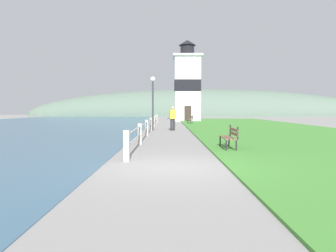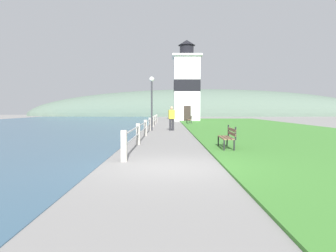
{
  "view_description": "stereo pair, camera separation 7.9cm",
  "coord_description": "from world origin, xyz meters",
  "px_view_note": "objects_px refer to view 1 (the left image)",
  "views": [
    {
      "loc": [
        -0.12,
        -8.92,
        1.61
      ],
      "look_at": [
        -0.09,
        16.0,
        0.3
      ],
      "focal_mm": 35.0,
      "sensor_mm": 36.0,
      "label": 1
    },
    {
      "loc": [
        -0.04,
        -8.92,
        1.61
      ],
      "look_at": [
        -0.09,
        16.0,
        0.3
      ],
      "focal_mm": 35.0,
      "sensor_mm": 36.0,
      "label": 2
    }
  ],
  "objects_px": {
    "person_strolling": "(172,117)",
    "park_bench_near": "(230,136)",
    "park_bench_midway": "(190,119)",
    "lamp_post": "(152,93)",
    "lighthouse": "(187,85)"
  },
  "relations": [
    {
      "from": "person_strolling",
      "to": "park_bench_near",
      "type": "bearing_deg",
      "value": 174.88
    },
    {
      "from": "park_bench_midway",
      "to": "person_strolling",
      "type": "xyz_separation_m",
      "value": [
        -2.07,
        -10.88,
        0.44
      ]
    },
    {
      "from": "park_bench_near",
      "to": "lamp_post",
      "type": "xyz_separation_m",
      "value": [
        -3.57,
        11.11,
        2.2
      ]
    },
    {
      "from": "park_bench_midway",
      "to": "person_strolling",
      "type": "bearing_deg",
      "value": 77.64
    },
    {
      "from": "park_bench_near",
      "to": "person_strolling",
      "type": "relative_size",
      "value": 0.94
    },
    {
      "from": "lamp_post",
      "to": "lighthouse",
      "type": "bearing_deg",
      "value": 79.44
    },
    {
      "from": "lamp_post",
      "to": "park_bench_near",
      "type": "bearing_deg",
      "value": -72.17
    },
    {
      "from": "park_bench_near",
      "to": "lighthouse",
      "type": "bearing_deg",
      "value": -89.03
    },
    {
      "from": "person_strolling",
      "to": "lamp_post",
      "type": "height_order",
      "value": "lamp_post"
    },
    {
      "from": "park_bench_near",
      "to": "lamp_post",
      "type": "height_order",
      "value": "lamp_post"
    },
    {
      "from": "park_bench_near",
      "to": "lighthouse",
      "type": "distance_m",
      "value": 31.1
    },
    {
      "from": "park_bench_near",
      "to": "lamp_post",
      "type": "bearing_deg",
      "value": -71.02
    },
    {
      "from": "park_bench_midway",
      "to": "lighthouse",
      "type": "distance_m",
      "value": 9.63
    },
    {
      "from": "park_bench_midway",
      "to": "lamp_post",
      "type": "distance_m",
      "value": 11.8
    },
    {
      "from": "lighthouse",
      "to": "person_strolling",
      "type": "distance_m",
      "value": 20.02
    }
  ]
}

